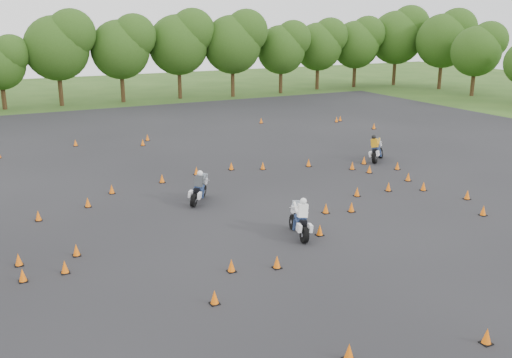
{
  "coord_description": "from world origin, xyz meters",
  "views": [
    {
      "loc": [
        -11.81,
        -19.41,
        8.69
      ],
      "look_at": [
        0.0,
        4.0,
        1.2
      ],
      "focal_mm": 40.0,
      "sensor_mm": 36.0,
      "label": 1
    }
  ],
  "objects": [
    {
      "name": "asphalt_pad",
      "position": [
        0.0,
        6.0,
        0.01
      ],
      "size": [
        62.0,
        62.0,
        0.0
      ],
      "primitive_type": "plane",
      "color": "black",
      "rests_on": "ground"
    },
    {
      "name": "traffic_cones",
      "position": [
        -0.16,
        5.84,
        0.23
      ],
      "size": [
        36.25,
        33.23,
        0.45
      ],
      "color": "orange",
      "rests_on": "asphalt_pad"
    },
    {
      "name": "ground",
      "position": [
        0.0,
        0.0,
        0.0
      ],
      "size": [
        140.0,
        140.0,
        0.0
      ],
      "primitive_type": "plane",
      "color": "#2D5119",
      "rests_on": "ground"
    },
    {
      "name": "rider_yellow",
      "position": [
        10.57,
        7.98,
        0.85
      ],
      "size": [
        2.13,
        1.87,
        1.68
      ],
      "primitive_type": null,
      "rotation": [
        0.0,
        0.0,
        0.67
      ],
      "color": "#C88611",
      "rests_on": "ground"
    },
    {
      "name": "rider_white",
      "position": [
        -0.41,
        -0.65,
        0.85
      ],
      "size": [
        1.17,
        2.27,
        1.68
      ],
      "primitive_type": null,
      "rotation": [
        0.0,
        0.0,
        1.33
      ],
      "color": "white",
      "rests_on": "ground"
    },
    {
      "name": "rider_grey",
      "position": [
        -2.48,
        5.37,
        0.83
      ],
      "size": [
        1.83,
        2.09,
        1.65
      ],
      "primitive_type": null,
      "rotation": [
        0.0,
        0.0,
        0.91
      ],
      "color": "#3B3E42",
      "rests_on": "ground"
    },
    {
      "name": "treeline",
      "position": [
        3.13,
        35.34,
        4.56
      ],
      "size": [
        87.15,
        32.09,
        10.58
      ],
      "color": "#264513",
      "rests_on": "ground"
    }
  ]
}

